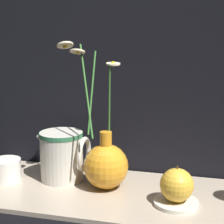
{
  "coord_description": "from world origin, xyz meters",
  "views": [
    {
      "loc": [
        0.23,
        -0.91,
        0.43
      ],
      "look_at": [
        -0.01,
        0.0,
        0.23
      ],
      "focal_mm": 60.0,
      "sensor_mm": 36.0,
      "label": 1
    }
  ],
  "objects": [
    {
      "name": "saucer_plate",
      "position": [
        0.16,
        -0.04,
        0.02
      ],
      "size": [
        0.11,
        0.11,
        0.01
      ],
      "color": "silver",
      "rests_on": "shelf"
    },
    {
      "name": "ground_plane",
      "position": [
        0.0,
        0.0,
        0.0
      ],
      "size": [
        6.0,
        6.0,
        0.0
      ],
      "primitive_type": "plane",
      "color": "black"
    },
    {
      "name": "ceramic_pitcher",
      "position": [
        -0.17,
        0.05,
        0.09
      ],
      "size": [
        0.15,
        0.13,
        0.15
      ],
      "color": "beige",
      "rests_on": "shelf"
    },
    {
      "name": "orange_fruit",
      "position": [
        0.16,
        -0.04,
        0.06
      ],
      "size": [
        0.08,
        0.08,
        0.09
      ],
      "color": "gold",
      "rests_on": "saucer_plate"
    },
    {
      "name": "yellow_mug",
      "position": [
        -0.33,
        -0.0,
        0.04
      ],
      "size": [
        0.1,
        0.09,
        0.06
      ],
      "color": "silver",
      "rests_on": "shelf"
    },
    {
      "name": "vase_with_flowers",
      "position": [
        -0.03,
        0.02,
        0.08
      ],
      "size": [
        0.18,
        0.15,
        0.4
      ],
      "color": "orange",
      "rests_on": "shelf"
    },
    {
      "name": "shelf",
      "position": [
        0.0,
        0.0,
        0.01
      ],
      "size": [
        0.84,
        0.33,
        0.01
      ],
      "color": "tan",
      "rests_on": "ground_plane"
    }
  ]
}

